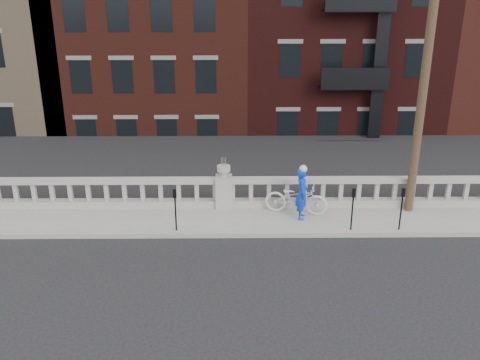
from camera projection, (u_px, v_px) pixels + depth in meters
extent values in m
plane|color=black|center=(222.00, 270.00, 14.59)|extent=(120.00, 120.00, 0.00)
cube|color=gray|center=(224.00, 220.00, 17.36)|extent=(32.00, 2.20, 0.15)
cube|color=gray|center=(224.00, 203.00, 18.18)|extent=(28.00, 0.34, 0.25)
cube|color=gray|center=(224.00, 180.00, 17.88)|extent=(28.00, 0.34, 0.16)
cube|color=gray|center=(224.00, 191.00, 18.02)|extent=(0.55, 0.55, 1.10)
cylinder|color=gray|center=(224.00, 173.00, 17.79)|extent=(0.24, 0.24, 0.20)
cylinder|color=gray|center=(224.00, 168.00, 17.72)|extent=(0.44, 0.44, 0.18)
cube|color=#605E59|center=(225.00, 267.00, 19.48)|extent=(36.00, 0.50, 5.15)
cube|color=black|center=(230.00, 154.00, 40.69)|extent=(80.00, 44.00, 0.50)
cube|color=#595651|center=(181.00, 230.00, 23.54)|extent=(16.00, 7.00, 4.00)
cube|color=#461B14|center=(163.00, 72.00, 32.44)|extent=(10.00, 14.00, 14.00)
cube|color=black|center=(328.00, 59.00, 32.26)|extent=(10.00, 14.00, 15.50)
cylinder|color=#422D1E|center=(427.00, 59.00, 16.15)|extent=(0.28, 0.28, 10.00)
cylinder|color=black|center=(176.00, 214.00, 16.33)|extent=(0.05, 0.05, 1.10)
cube|color=black|center=(175.00, 194.00, 16.09)|extent=(0.10, 0.08, 0.26)
cube|color=black|center=(174.00, 193.00, 16.03)|extent=(0.06, 0.01, 0.08)
cylinder|color=black|center=(352.00, 213.00, 16.38)|extent=(0.05, 0.05, 1.10)
cube|color=black|center=(354.00, 193.00, 16.14)|extent=(0.10, 0.08, 0.26)
cube|color=black|center=(354.00, 192.00, 16.08)|extent=(0.06, 0.01, 0.08)
cylinder|color=black|center=(401.00, 213.00, 16.39)|extent=(0.05, 0.05, 1.10)
cube|color=black|center=(403.00, 193.00, 16.15)|extent=(0.10, 0.08, 0.26)
cube|color=black|center=(404.00, 192.00, 16.09)|extent=(0.06, 0.01, 0.08)
imported|color=silver|center=(296.00, 198.00, 17.54)|extent=(2.17, 1.18, 1.08)
imported|color=#0E36D4|center=(302.00, 194.00, 17.07)|extent=(0.46, 0.66, 1.71)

